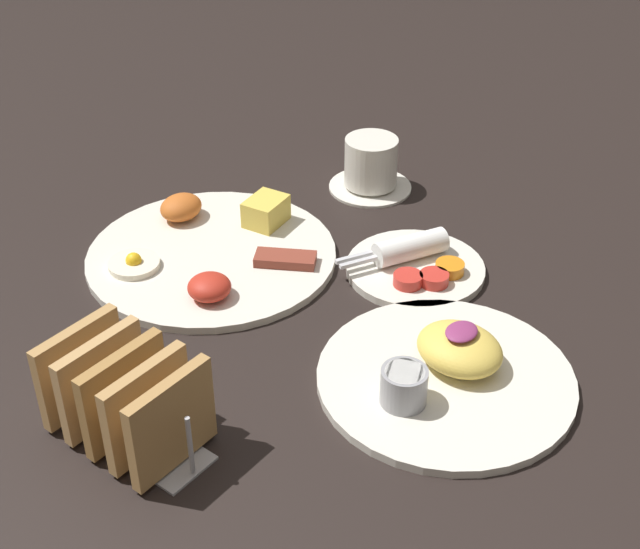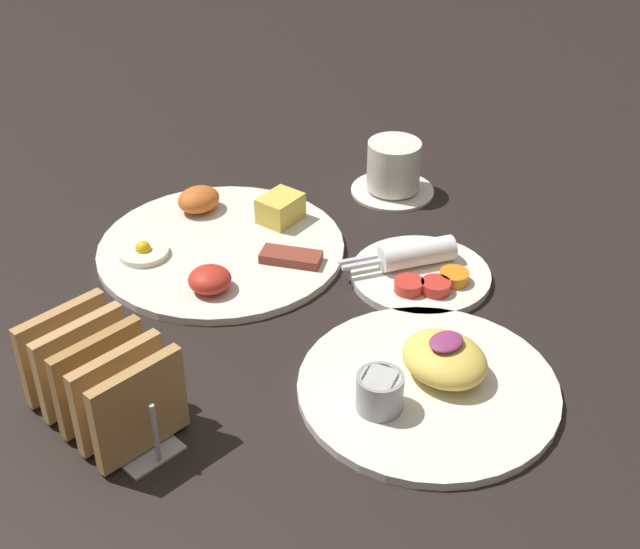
{
  "view_description": "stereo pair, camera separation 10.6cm",
  "coord_description": "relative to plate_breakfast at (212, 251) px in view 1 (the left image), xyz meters",
  "views": [
    {
      "loc": [
        -0.61,
        -0.49,
        0.62
      ],
      "look_at": [
        0.08,
        0.05,
        0.03
      ],
      "focal_mm": 50.0,
      "sensor_mm": 36.0,
      "label": 1
    },
    {
      "loc": [
        -0.54,
        -0.57,
        0.62
      ],
      "look_at": [
        0.08,
        0.05,
        0.03
      ],
      "focal_mm": 50.0,
      "sensor_mm": 36.0,
      "label": 2
    }
  ],
  "objects": [
    {
      "name": "ground_plane",
      "position": [
        -0.06,
        -0.21,
        -0.01
      ],
      "size": [
        3.0,
        3.0,
        0.0
      ],
      "primitive_type": "plane",
      "color": "black"
    },
    {
      "name": "plate_breakfast",
      "position": [
        0.0,
        0.0,
        0.0
      ],
      "size": [
        0.32,
        0.32,
        0.05
      ],
      "color": "silver",
      "rests_on": "ground_plane"
    },
    {
      "name": "plate_condiments",
      "position": [
        0.13,
        -0.22,
        0.0
      ],
      "size": [
        0.17,
        0.17,
        0.04
      ],
      "color": "silver",
      "rests_on": "ground_plane"
    },
    {
      "name": "plate_foreground",
      "position": [
        -0.02,
        -0.36,
        0.0
      ],
      "size": [
        0.27,
        0.27,
        0.06
      ],
      "color": "silver",
      "rests_on": "ground_plane"
    },
    {
      "name": "toast_rack",
      "position": [
        -0.28,
        -0.16,
        0.04
      ],
      "size": [
        0.1,
        0.18,
        0.1
      ],
      "color": "#B7B7BC",
      "rests_on": "ground_plane"
    },
    {
      "name": "coffee_cup",
      "position": [
        0.27,
        -0.05,
        0.03
      ],
      "size": [
        0.12,
        0.12,
        0.08
      ],
      "color": "silver",
      "rests_on": "ground_plane"
    },
    {
      "name": "teaspoon",
      "position": [
        0.06,
        -0.31,
        -0.01
      ],
      "size": [
        0.05,
        0.12,
        0.01
      ],
      "color": "silver",
      "rests_on": "ground_plane"
    }
  ]
}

